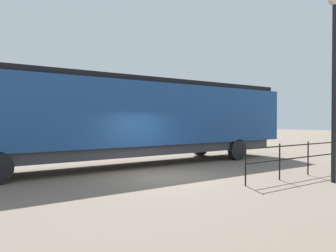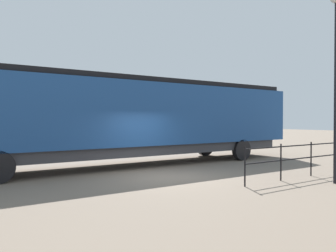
% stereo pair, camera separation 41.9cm
% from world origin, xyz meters
% --- Properties ---
extents(ground_plane, '(120.00, 120.00, 0.00)m').
position_xyz_m(ground_plane, '(0.00, 0.00, 0.00)').
color(ground_plane, '#756656').
extents(locomotive, '(3.18, 18.04, 3.99)m').
position_xyz_m(locomotive, '(-3.33, 0.96, 2.26)').
color(locomotive, navy).
rests_on(locomotive, ground_plane).
extents(platform_fence, '(0.05, 9.08, 1.29)m').
position_xyz_m(platform_fence, '(3.09, 5.54, 0.82)').
color(platform_fence, black).
rests_on(platform_fence, ground_plane).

